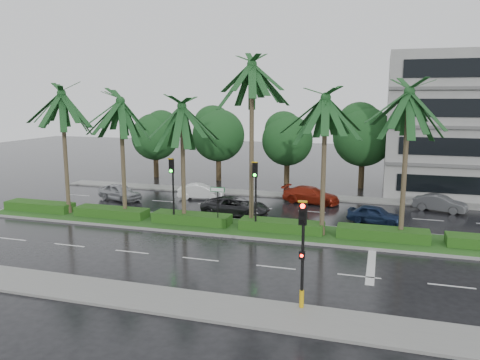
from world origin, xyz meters
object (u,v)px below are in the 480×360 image
(car_red, at_px, (311,195))
(car_blue, at_px, (375,214))
(signal_near, at_px, (302,250))
(car_darkgrey, at_px, (236,206))
(car_white, at_px, (201,191))
(signal_median_left, at_px, (172,181))
(car_grey, at_px, (440,203))
(street_sign, at_px, (218,197))
(car_silver, at_px, (120,192))

(car_red, distance_m, car_blue, 6.98)
(signal_near, xyz_separation_m, car_blue, (2.50, 14.35, -1.89))
(car_darkgrey, bearing_deg, signal_near, -152.26)
(signal_near, distance_m, car_white, 21.61)
(signal_median_left, height_order, car_red, signal_median_left)
(signal_near, bearing_deg, car_blue, 80.12)
(car_blue, bearing_deg, car_red, 57.70)
(signal_median_left, height_order, car_white, signal_median_left)
(signal_median_left, distance_m, car_grey, 19.65)
(street_sign, bearing_deg, car_white, 118.38)
(street_sign, relative_size, car_grey, 0.70)
(signal_median_left, xyz_separation_m, car_blue, (12.50, 4.66, -2.39))
(signal_near, height_order, signal_median_left, signal_median_left)
(signal_median_left, height_order, car_grey, signal_median_left)
(street_sign, height_order, car_red, street_sign)
(street_sign, distance_m, car_silver, 12.20)
(signal_near, relative_size, car_blue, 1.22)
(signal_median_left, xyz_separation_m, car_darkgrey, (3.00, 3.93, -2.33))
(car_darkgrey, height_order, car_red, car_darkgrey)
(car_silver, xyz_separation_m, car_darkgrey, (10.60, -2.12, -0.00))
(car_darkgrey, relative_size, car_grey, 1.31)
(signal_median_left, xyz_separation_m, car_white, (-1.50, 8.51, -2.38))
(car_darkgrey, distance_m, car_red, 7.18)
(car_silver, distance_m, car_blue, 20.14)
(car_red, bearing_deg, car_grey, -79.07)
(signal_median_left, distance_m, car_darkgrey, 5.46)
(car_blue, bearing_deg, car_silver, 98.00)
(car_white, bearing_deg, car_blue, -117.94)
(signal_near, xyz_separation_m, car_grey, (7.00, 19.25, -1.90))
(street_sign, distance_m, car_darkgrey, 4.02)
(street_sign, height_order, car_darkgrey, street_sign)
(car_darkgrey, bearing_deg, car_red, -38.25)
(signal_median_left, xyz_separation_m, car_red, (7.50, 9.53, -2.34))
(car_silver, xyz_separation_m, car_red, (15.10, 3.48, -0.02))
(street_sign, distance_m, car_red, 10.48)
(signal_median_left, relative_size, car_blue, 1.22)
(car_white, bearing_deg, car_silver, 99.46)
(street_sign, bearing_deg, signal_median_left, -176.53)
(car_silver, bearing_deg, street_sign, -101.21)
(car_darkgrey, relative_size, car_blue, 1.35)
(street_sign, bearing_deg, car_grey, 33.83)
(car_white, xyz_separation_m, car_grey, (18.50, 1.06, -0.01))
(signal_median_left, xyz_separation_m, car_grey, (17.00, 9.57, -2.39))
(car_silver, distance_m, car_red, 15.49)
(signal_near, xyz_separation_m, car_silver, (-17.60, 15.73, -1.83))
(signal_near, bearing_deg, car_silver, 138.20)
(street_sign, bearing_deg, car_silver, 151.04)
(street_sign, distance_m, car_grey, 16.92)
(signal_median_left, relative_size, street_sign, 1.68)
(car_red, relative_size, car_blue, 1.26)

